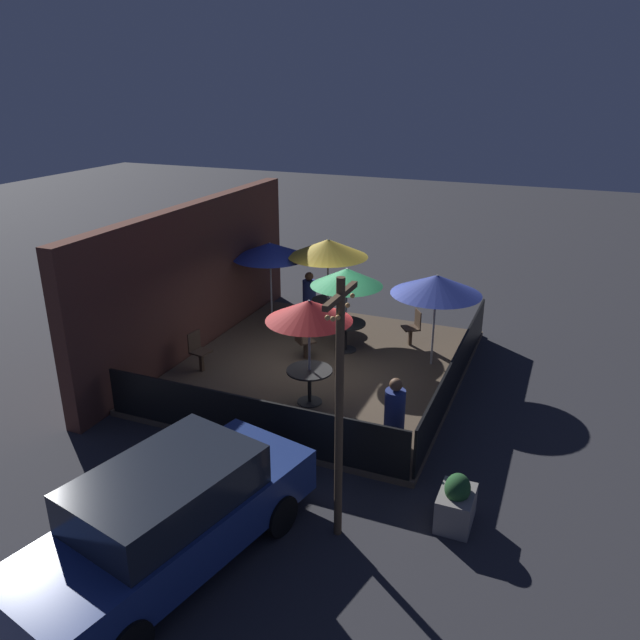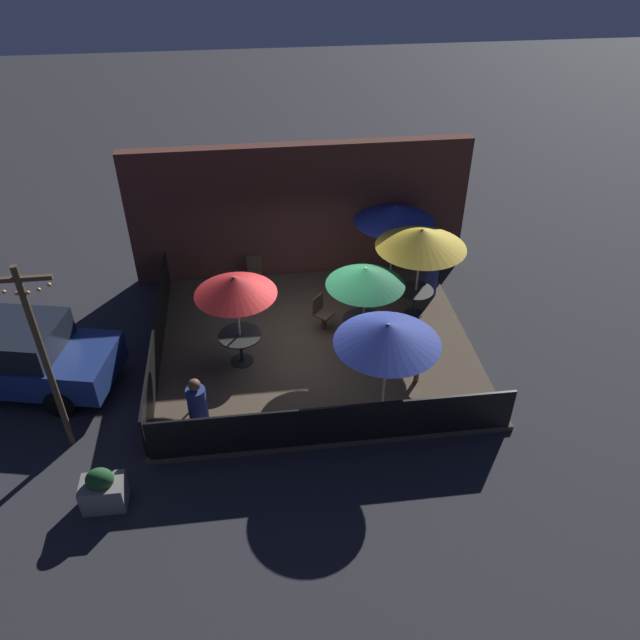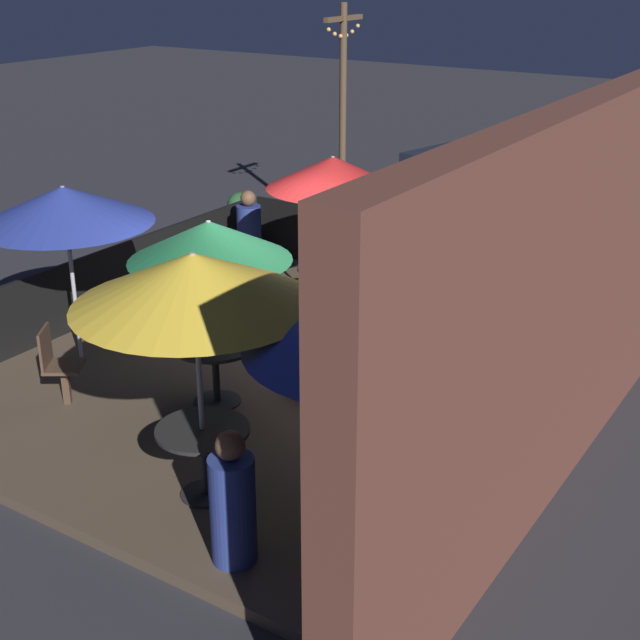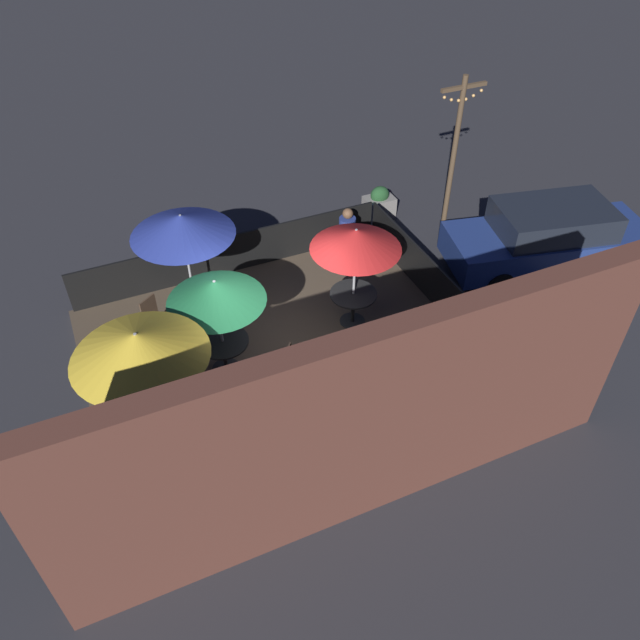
{
  "view_description": "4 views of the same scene",
  "coord_description": "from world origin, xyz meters",
  "px_view_note": "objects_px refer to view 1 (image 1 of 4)",
  "views": [
    {
      "loc": [
        -12.33,
        -5.09,
        6.47
      ],
      "look_at": [
        0.16,
        0.11,
        1.21
      ],
      "focal_mm": 35.0,
      "sensor_mm": 36.0,
      "label": 1
    },
    {
      "loc": [
        -1.33,
        -11.48,
        9.26
      ],
      "look_at": [
        0.04,
        -0.57,
        1.21
      ],
      "focal_mm": 35.0,
      "sensor_mm": 36.0,
      "label": 2
    },
    {
      "loc": [
        7.97,
        5.65,
        4.84
      ],
      "look_at": [
        0.11,
        0.56,
        0.95
      ],
      "focal_mm": 50.0,
      "sensor_mm": 36.0,
      "label": 3
    },
    {
      "loc": [
        2.84,
        8.18,
        8.74
      ],
      "look_at": [
        -0.75,
        0.12,
        0.96
      ],
      "focal_mm": 35.0,
      "sensor_mm": 36.0,
      "label": 4
    }
  ],
  "objects_px": {
    "patio_chair_2": "(199,350)",
    "parked_car_0": "(169,517)",
    "patio_umbrella_1": "(347,277)",
    "dining_table_2": "(328,304)",
    "patio_chair_1": "(413,326)",
    "patron_0": "(394,415)",
    "planter_box": "(456,503)",
    "dining_table_0": "(309,376)",
    "light_post": "(339,401)",
    "dining_table_1": "(346,328)",
    "patio_umbrella_4": "(437,285)",
    "patron_1": "(309,295)",
    "patio_umbrella_2": "(328,248)",
    "patio_chair_0": "(303,340)",
    "patio_umbrella_3": "(270,250)",
    "patio_umbrella_0": "(309,311)"
  },
  "relations": [
    {
      "from": "patio_chair_0",
      "to": "patio_chair_2",
      "type": "relative_size",
      "value": 0.96
    },
    {
      "from": "patio_umbrella_4",
      "to": "dining_table_1",
      "type": "bearing_deg",
      "value": 90.55
    },
    {
      "from": "patio_chair_1",
      "to": "dining_table_1",
      "type": "bearing_deg",
      "value": -0.0
    },
    {
      "from": "dining_table_0",
      "to": "parked_car_0",
      "type": "distance_m",
      "value": 4.94
    },
    {
      "from": "patio_chair_1",
      "to": "planter_box",
      "type": "relative_size",
      "value": 1.05
    },
    {
      "from": "patio_umbrella_1",
      "to": "dining_table_2",
      "type": "distance_m",
      "value": 2.29
    },
    {
      "from": "patron_1",
      "to": "light_post",
      "type": "relative_size",
      "value": 0.3
    },
    {
      "from": "patio_umbrella_3",
      "to": "light_post",
      "type": "distance_m",
      "value": 8.92
    },
    {
      "from": "planter_box",
      "to": "parked_car_0",
      "type": "xyz_separation_m",
      "value": [
        -2.43,
        3.5,
        0.46
      ]
    },
    {
      "from": "patio_umbrella_1",
      "to": "light_post",
      "type": "relative_size",
      "value": 0.52
    },
    {
      "from": "patio_umbrella_1",
      "to": "patio_chair_0",
      "type": "height_order",
      "value": "patio_umbrella_1"
    },
    {
      "from": "dining_table_2",
      "to": "patio_chair_0",
      "type": "relative_size",
      "value": 0.97
    },
    {
      "from": "patio_umbrella_1",
      "to": "dining_table_2",
      "type": "relative_size",
      "value": 2.44
    },
    {
      "from": "dining_table_2",
      "to": "patio_chair_0",
      "type": "xyz_separation_m",
      "value": [
        -2.37,
        -0.31,
        -0.08
      ]
    },
    {
      "from": "patio_umbrella_2",
      "to": "patron_0",
      "type": "bearing_deg",
      "value": -146.74
    },
    {
      "from": "patron_0",
      "to": "parked_car_0",
      "type": "height_order",
      "value": "parked_car_0"
    },
    {
      "from": "patio_umbrella_1",
      "to": "patio_umbrella_2",
      "type": "height_order",
      "value": "patio_umbrella_2"
    },
    {
      "from": "light_post",
      "to": "parked_car_0",
      "type": "height_order",
      "value": "light_post"
    },
    {
      "from": "patio_chair_2",
      "to": "patron_1",
      "type": "bearing_deg",
      "value": 87.83
    },
    {
      "from": "light_post",
      "to": "parked_car_0",
      "type": "bearing_deg",
      "value": 128.78
    },
    {
      "from": "patio_umbrella_3",
      "to": "patron_0",
      "type": "relative_size",
      "value": 1.64
    },
    {
      "from": "patio_chair_1",
      "to": "patron_0",
      "type": "xyz_separation_m",
      "value": [
        -4.65,
        -0.86,
        0.11
      ]
    },
    {
      "from": "patio_chair_2",
      "to": "parked_car_0",
      "type": "bearing_deg",
      "value": -52.52
    },
    {
      "from": "patron_1",
      "to": "planter_box",
      "type": "bearing_deg",
      "value": -1.92
    },
    {
      "from": "patio_umbrella_4",
      "to": "dining_table_0",
      "type": "bearing_deg",
      "value": 145.94
    },
    {
      "from": "patio_umbrella_1",
      "to": "dining_table_0",
      "type": "distance_m",
      "value": 3.11
    },
    {
      "from": "dining_table_1",
      "to": "patio_chair_2",
      "type": "xyz_separation_m",
      "value": [
        -2.39,
        2.73,
        -0.07
      ]
    },
    {
      "from": "dining_table_2",
      "to": "light_post",
      "type": "bearing_deg",
      "value": -157.03
    },
    {
      "from": "patio_chair_1",
      "to": "light_post",
      "type": "xyz_separation_m",
      "value": [
        -7.2,
        -0.73,
        1.65
      ]
    },
    {
      "from": "planter_box",
      "to": "parked_car_0",
      "type": "relative_size",
      "value": 0.18
    },
    {
      "from": "parked_car_0",
      "to": "patio_umbrella_0",
      "type": "bearing_deg",
      "value": 13.26
    },
    {
      "from": "patio_umbrella_4",
      "to": "patron_1",
      "type": "distance_m",
      "value": 4.8
    },
    {
      "from": "patio_umbrella_2",
      "to": "patron_1",
      "type": "xyz_separation_m",
      "value": [
        0.61,
        0.82,
        -1.61
      ]
    },
    {
      "from": "patio_chair_2",
      "to": "parked_car_0",
      "type": "xyz_separation_m",
      "value": [
        -5.36,
        -3.01,
        0.21
      ]
    },
    {
      "from": "patio_umbrella_4",
      "to": "patio_chair_0",
      "type": "relative_size",
      "value": 2.45
    },
    {
      "from": "dining_table_0",
      "to": "patron_1",
      "type": "relative_size",
      "value": 0.79
    },
    {
      "from": "patio_chair_1",
      "to": "patron_0",
      "type": "bearing_deg",
      "value": 66.64
    },
    {
      "from": "patio_chair_1",
      "to": "patron_0",
      "type": "relative_size",
      "value": 0.68
    },
    {
      "from": "patio_umbrella_2",
      "to": "planter_box",
      "type": "xyz_separation_m",
      "value": [
        -6.84,
        -4.88,
        -1.88
      ]
    },
    {
      "from": "patio_umbrella_0",
      "to": "patron_0",
      "type": "relative_size",
      "value": 1.69
    },
    {
      "from": "patio_umbrella_4",
      "to": "planter_box",
      "type": "bearing_deg",
      "value": -163.08
    },
    {
      "from": "patio_umbrella_3",
      "to": "dining_table_0",
      "type": "height_order",
      "value": "patio_umbrella_3"
    },
    {
      "from": "patio_chair_1",
      "to": "parked_car_0",
      "type": "height_order",
      "value": "parked_car_0"
    },
    {
      "from": "patio_chair_1",
      "to": "patio_umbrella_4",
      "type": "bearing_deg",
      "value": 92.81
    },
    {
      "from": "patron_1",
      "to": "patio_chair_1",
      "type": "bearing_deg",
      "value": 31.9
    },
    {
      "from": "patio_chair_0",
      "to": "patio_chair_2",
      "type": "height_order",
      "value": "patio_chair_2"
    },
    {
      "from": "dining_table_0",
      "to": "dining_table_1",
      "type": "relative_size",
      "value": 0.98
    },
    {
      "from": "dining_table_0",
      "to": "patron_0",
      "type": "relative_size",
      "value": 0.71
    },
    {
      "from": "patio_umbrella_2",
      "to": "patio_umbrella_3",
      "type": "bearing_deg",
      "value": 99.44
    },
    {
      "from": "dining_table_2",
      "to": "parked_car_0",
      "type": "bearing_deg",
      "value": -171.54
    }
  ]
}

